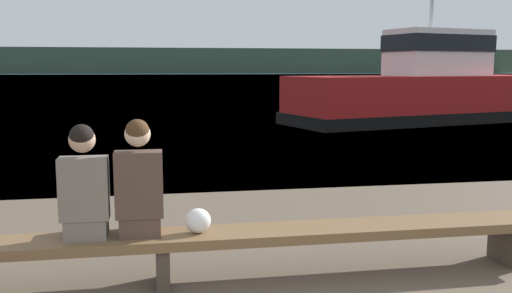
{
  "coord_description": "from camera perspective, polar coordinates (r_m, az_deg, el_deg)",
  "views": [
    {
      "loc": [
        -0.87,
        -2.35,
        1.95
      ],
      "look_at": [
        0.58,
        5.66,
        0.82
      ],
      "focal_mm": 40.0,
      "sensor_mm": 36.0,
      "label": 1
    }
  ],
  "objects": [
    {
      "name": "person_left",
      "position": [
        5.15,
        -16.78,
        -4.02
      ],
      "size": [
        0.41,
        0.42,
        1.01
      ],
      "color": "#70665B",
      "rests_on": "bench_main"
    },
    {
      "name": "far_shoreline",
      "position": [
        190.53,
        -10.08,
        8.44
      ],
      "size": [
        600.0,
        12.0,
        8.1
      ],
      "primitive_type": "cube",
      "color": "#2D3D2D",
      "rests_on": "ground"
    },
    {
      "name": "shopping_bag",
      "position": [
        5.2,
        -5.83,
        -7.4
      ],
      "size": [
        0.23,
        0.18,
        0.23
      ],
      "color": "white",
      "rests_on": "bench_main"
    },
    {
      "name": "person_right",
      "position": [
        5.11,
        -11.62,
        -3.75
      ],
      "size": [
        0.41,
        0.42,
        1.04
      ],
      "color": "#4C382D",
      "rests_on": "bench_main"
    },
    {
      "name": "water_surface",
      "position": [
        128.8,
        -9.92,
        6.94
      ],
      "size": [
        240.0,
        240.0,
        0.0
      ],
      "primitive_type": "plane",
      "color": "#5684A3",
      "rests_on": "ground"
    },
    {
      "name": "bench_main",
      "position": [
        5.24,
        -9.36,
        -9.53
      ],
      "size": [
        7.41,
        0.51,
        0.47
      ],
      "color": "brown",
      "rests_on": "ground"
    },
    {
      "name": "tugboat_red",
      "position": [
        21.59,
        16.75,
        5.18
      ],
      "size": [
        10.91,
        5.76,
        5.74
      ],
      "rotation": [
        0.0,
        0.0,
        1.83
      ],
      "color": "#A81919",
      "rests_on": "water_surface"
    }
  ]
}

